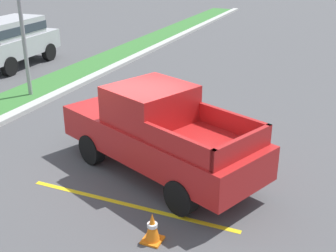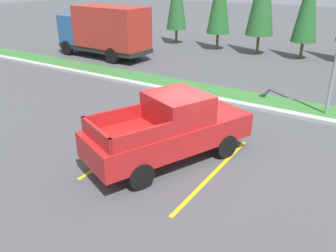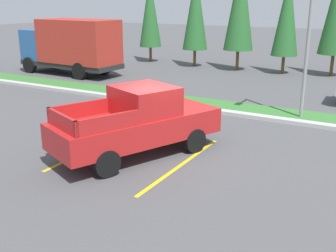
{
  "view_description": "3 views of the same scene",
  "coord_description": "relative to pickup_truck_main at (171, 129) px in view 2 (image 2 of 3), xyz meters",
  "views": [
    {
      "loc": [
        -8.78,
        -4.61,
        5.06
      ],
      "look_at": [
        -0.58,
        -1.08,
        1.36
      ],
      "focal_mm": 46.78,
      "sensor_mm": 36.0,
      "label": 1
    },
    {
      "loc": [
        4.79,
        -8.86,
        5.37
      ],
      "look_at": [
        -0.13,
        -1.18,
        1.34
      ],
      "focal_mm": 37.16,
      "sensor_mm": 36.0,
      "label": 2
    },
    {
      "loc": [
        6.39,
        -10.68,
        4.59
      ],
      "look_at": [
        0.27,
        0.06,
        0.8
      ],
      "focal_mm": 44.43,
      "sensor_mm": 36.0,
      "label": 3
    }
  ],
  "objects": [
    {
      "name": "pickup_truck_main",
      "position": [
        0.0,
        0.0,
        0.0
      ],
      "size": [
        3.77,
        5.54,
        2.1
      ],
      "color": "black",
      "rests_on": "ground"
    },
    {
      "name": "cypress_tree_right_inner",
      "position": [
        -0.01,
        16.68,
        2.7
      ],
      "size": [
        1.65,
        1.65,
        6.35
      ],
      "color": "brown",
      "rests_on": "ground"
    },
    {
      "name": "parking_line_far",
      "position": [
        1.53,
        -0.05,
        -1.04
      ],
      "size": [
        0.12,
        4.8,
        0.01
      ],
      "primitive_type": "cube",
      "color": "yellow",
      "rests_on": "ground"
    },
    {
      "name": "cargo_truck_distant",
      "position": [
        -11.51,
        9.84,
        0.81
      ],
      "size": [
        6.91,
        2.77,
        3.4
      ],
      "color": "black",
      "rests_on": "ground"
    },
    {
      "name": "grass_median",
      "position": [
        0.32,
        6.82,
        -1.01
      ],
      "size": [
        56.0,
        1.8,
        0.06
      ],
      "primitive_type": "cube",
      "color": "#387533",
      "rests_on": "ground"
    },
    {
      "name": "parking_line_near",
      "position": [
        -1.57,
        -0.05,
        -1.04
      ],
      "size": [
        0.12,
        4.8,
        0.01
      ],
      "primitive_type": "cube",
      "color": "yellow",
      "rests_on": "ground"
    },
    {
      "name": "curb_strip",
      "position": [
        0.32,
        5.72,
        -0.97
      ],
      "size": [
        56.0,
        0.4,
        0.15
      ],
      "primitive_type": "cube",
      "color": "#B2B2AD",
      "rests_on": "ground"
    },
    {
      "name": "traffic_cone",
      "position": [
        -2.46,
        -1.0,
        -0.75
      ],
      "size": [
        0.36,
        0.36,
        0.6
      ],
      "color": "orange",
      "rests_on": "ground"
    },
    {
      "name": "ground_plane",
      "position": [
        0.32,
        0.72,
        -1.04
      ],
      "size": [
        120.0,
        120.0,
        0.0
      ],
      "primitive_type": "plane",
      "color": "#4C4C4F"
    }
  ]
}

